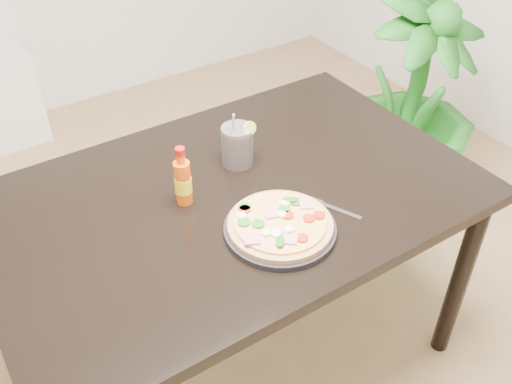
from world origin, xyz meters
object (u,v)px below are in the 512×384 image
hot_sauce_bottle (183,181)px  cola_cup (237,146)px  dining_table (234,214)px  pizza (280,224)px  plate (280,229)px  houseplant (412,102)px  fork (328,206)px

hot_sauce_bottle → cola_cup: cola_cup is taller
dining_table → pizza: bearing=-85.8°
plate → cola_cup: bearing=77.7°
hot_sauce_bottle → houseplant: 1.35m
pizza → houseplant: size_ratio=0.27×
pizza → fork: size_ratio=1.57×
pizza → houseplant: 1.28m
pizza → plate: bearing=-7.7°
hot_sauce_bottle → cola_cup: (0.22, 0.08, -0.01)m
pizza → hot_sauce_bottle: bearing=121.4°
cola_cup → houseplant: houseplant is taller
fork → houseplant: bearing=5.8°
dining_table → plate: 0.23m
dining_table → hot_sauce_bottle: bearing=164.3°
plate → pizza: 0.02m
dining_table → plate: plate is taller
dining_table → fork: fork is taller
pizza → hot_sauce_bottle: size_ratio=1.54×
plate → houseplant: (1.12, 0.57, -0.24)m
plate → dining_table: bearing=94.5°
cola_cup → houseplant: size_ratio=0.18×
pizza → cola_cup: bearing=77.5°
plate → hot_sauce_bottle: hot_sauce_bottle is taller
fork → houseplant: size_ratio=0.17×
cola_cup → hot_sauce_bottle: bearing=-160.6°
hot_sauce_bottle → fork: (0.32, -0.24, -0.07)m
fork → hot_sauce_bottle: bearing=118.4°
dining_table → cola_cup: bearing=53.1°
plate → fork: bearing=2.5°
dining_table → hot_sauce_bottle: size_ratio=7.73×
fork → pizza: bearing=157.7°
dining_table → hot_sauce_bottle: hot_sauce_bottle is taller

